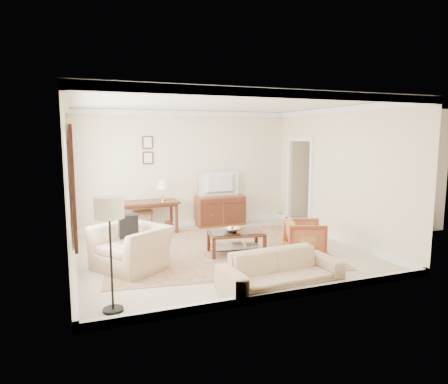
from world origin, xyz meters
TOP-DOWN VIEW (x-y plane):
  - room_shell at (0.00, 0.00)m, footprint 5.51×5.01m
  - annex_bedroom at (4.49, 1.15)m, footprint 3.00×2.70m
  - window_front at (-2.70, -0.70)m, footprint 0.12×1.56m
  - window_rear at (-2.70, 0.90)m, footprint 0.12×1.56m
  - doorway at (2.71, 1.50)m, footprint 0.10×1.12m
  - rug at (-0.03, 0.19)m, footprint 4.64×4.13m
  - writing_desk at (-1.04, 2.05)m, footprint 1.39×0.69m
  - desk_chair at (-1.12, 2.40)m, footprint 0.54×0.54m
  - desk_lamp at (-0.68, 2.05)m, footprint 0.32×0.32m
  - framed_prints at (-0.94, 2.47)m, footprint 0.25×0.04m
  - sideboard at (0.83, 2.23)m, footprint 1.24×0.48m
  - tv at (0.83, 2.21)m, footprint 1.01×0.58m
  - coffee_table at (0.25, -0.23)m, footprint 1.13×0.76m
  - fruit_bowl at (0.16, -0.21)m, footprint 0.42×0.42m
  - book_a at (0.19, -0.14)m, footprint 0.28×0.07m
  - book_b at (0.44, -0.28)m, footprint 0.27×0.12m
  - striped_armchair at (1.49, -0.72)m, footprint 0.87×0.90m
  - club_armchair at (-1.77, -0.39)m, footprint 1.26×1.38m
  - backpack at (-1.80, -0.28)m, footprint 0.30×0.37m
  - sofa at (0.21, -2.08)m, footprint 1.91×0.66m
  - floor_lamp at (-2.25, -2.03)m, footprint 0.38×0.38m

SIDE VIEW (x-z plane):
  - rug at x=-0.03m, z-range 0.00..0.01m
  - book_b at x=0.44m, z-range -0.02..0.36m
  - book_a at x=0.19m, z-range -0.01..0.36m
  - coffee_table at x=0.25m, z-range 0.12..0.56m
  - annex_bedroom at x=4.49m, z-range -1.11..1.79m
  - striped_armchair at x=1.49m, z-range 0.00..0.73m
  - sofa at x=0.21m, z-range 0.00..0.73m
  - sideboard at x=0.83m, z-range 0.00..0.77m
  - fruit_bowl at x=0.16m, z-range 0.44..0.55m
  - club_armchair at x=-1.77m, z-range 0.00..1.01m
  - desk_chair at x=-1.12m, z-range 0.00..1.05m
  - writing_desk at x=-1.04m, z-range 0.27..1.03m
  - backpack at x=-1.80m, z-range 0.56..0.96m
  - desk_lamp at x=-0.68m, z-range 0.76..1.26m
  - doorway at x=2.71m, z-range -0.05..2.20m
  - tv at x=0.83m, z-range 1.20..1.34m
  - floor_lamp at x=-2.25m, z-range 0.51..2.04m
  - window_front at x=-2.70m, z-range 0.65..2.45m
  - window_rear at x=-2.70m, z-range 0.65..2.45m
  - framed_prints at x=-0.94m, z-range 1.60..2.28m
  - room_shell at x=0.00m, z-range 1.02..3.93m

